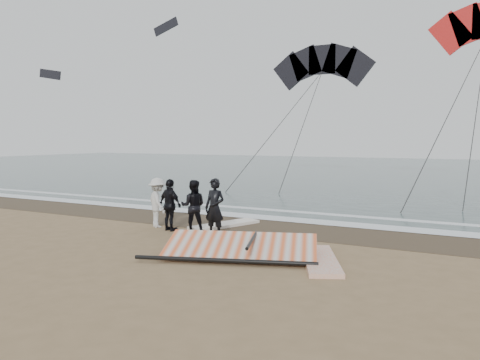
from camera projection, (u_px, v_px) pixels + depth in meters
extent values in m
plane|color=#8C704C|center=(190.00, 259.00, 10.92)|extent=(120.00, 120.00, 0.00)
cube|color=#233838|center=(403.00, 171.00, 40.11)|extent=(120.00, 54.00, 0.02)
cube|color=#4C3D2B|center=(268.00, 226.00, 14.90)|extent=(120.00, 2.80, 0.01)
cube|color=white|center=(285.00, 219.00, 16.14)|extent=(120.00, 0.90, 0.01)
cube|color=white|center=(301.00, 212.00, 17.64)|extent=(120.00, 0.45, 0.01)
imported|color=black|center=(215.00, 208.00, 13.21)|extent=(0.63, 0.44, 1.68)
cube|color=white|center=(320.00, 260.00, 10.60)|extent=(1.69, 2.64, 0.10)
cube|color=white|center=(225.00, 225.00, 14.92)|extent=(1.50, 2.53, 0.10)
imported|color=black|center=(193.00, 206.00, 14.00)|extent=(0.94, 0.86, 1.57)
imported|color=black|center=(170.00, 205.00, 14.15)|extent=(0.99, 0.61, 1.58)
imported|color=silver|center=(158.00, 203.00, 14.73)|extent=(1.16, 1.05, 1.57)
cube|color=black|center=(244.00, 249.00, 11.65)|extent=(2.49, 1.33, 0.09)
cube|color=#F15C28|center=(240.00, 245.00, 11.00)|extent=(3.81, 2.44, 0.38)
cylinder|color=black|center=(224.00, 260.00, 10.33)|extent=(3.93, 1.41, 0.09)
cylinder|color=black|center=(252.00, 240.00, 10.85)|extent=(0.64, 1.71, 0.07)
cylinder|color=#262626|center=(452.00, 106.00, 21.68)|extent=(0.04, 0.04, 14.89)
cylinder|color=#262626|center=(477.00, 107.00, 21.91)|extent=(0.04, 0.04, 13.41)
cylinder|color=#262626|center=(281.00, 123.00, 28.30)|extent=(0.04, 0.04, 13.42)
cylinder|color=#262626|center=(304.00, 123.00, 27.96)|extent=(0.04, 0.04, 12.86)
cube|color=black|center=(166.00, 27.00, 48.93)|extent=(3.13, 0.12, 1.78)
cube|color=black|center=(50.00, 74.00, 48.90)|extent=(3.11, 0.12, 1.38)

